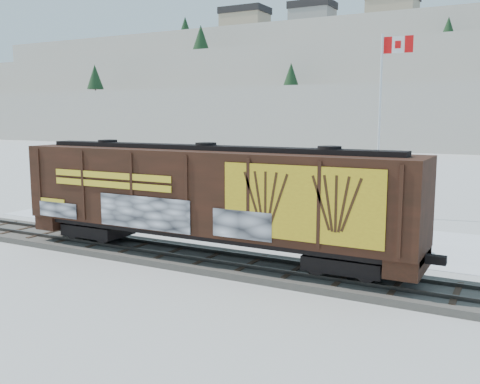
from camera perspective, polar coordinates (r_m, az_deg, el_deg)
The scene contains 8 objects.
ground at distance 22.55m, azimuth 1.23°, elevation -8.28°, with size 500.00×500.00×0.00m, color white.
rail_track at distance 22.51m, azimuth 1.23°, elevation -7.92°, with size 50.00×3.40×0.43m.
parking_strip at distance 29.21m, azimuth 7.98°, elevation -4.50°, with size 40.00×8.00×0.03m, color white.
hopper_railcar at distance 22.94m, azimuth -3.61°, elevation -0.22°, with size 18.20×3.06×4.71m.
flagpole at distance 34.76m, azimuth 14.72°, elevation 4.26°, with size 2.30×0.90×11.32m.
car_silver at distance 30.03m, azimuth 6.00°, elevation -2.68°, with size 1.70×4.23×1.44m, color silver.
car_white at distance 26.64m, azimuth 12.07°, elevation -4.05°, with size 1.69×4.85×1.60m, color silver.
car_dark at distance 26.65m, azimuth 15.08°, elevation -4.51°, with size 1.78×4.38×1.27m, color #21232A.
Camera 1 is at (9.86, -19.25, 6.39)m, focal length 40.00 mm.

